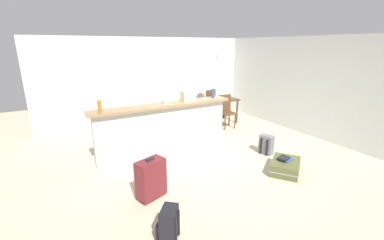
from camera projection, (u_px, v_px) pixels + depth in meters
The scene contains 18 objects.
ground_plane at pixel (207, 156), 5.45m from camera, with size 13.00×13.00×0.05m, color #BCAD8E.
wall_back at pixel (153, 80), 7.64m from camera, with size 6.60×0.10×2.50m, color silver.
wall_right at pixel (298, 85), 6.77m from camera, with size 0.10×6.00×2.50m, color silver.
partition_half_wall at pixel (164, 132), 5.27m from camera, with size 2.80×0.20×1.08m, color silver.
bar_countertop at pixel (164, 105), 5.11m from camera, with size 2.96×0.40×0.05m, color #93704C.
bottle_amber at pixel (99, 107), 4.41m from camera, with size 0.07×0.07×0.23m, color #9E661E.
bottle_white at pixel (165, 99), 5.07m from camera, with size 0.06×0.06×0.22m, color silver.
bottle_blue at pixel (213, 93), 5.67m from camera, with size 0.06×0.06×0.21m, color #284C89.
grocery_bag at pixel (188, 96), 5.30m from camera, with size 0.26×0.18×0.22m, color beige.
dining_table at pixel (217, 102), 7.56m from camera, with size 1.10×0.80×0.74m.
dining_chair_near_partition at pixel (226, 110), 7.18m from camera, with size 0.44×0.44×0.93m.
dining_chair_far_side at pixel (208, 102), 8.09m from camera, with size 0.47×0.47×0.93m.
pendant_lamp at pixel (217, 63), 7.31m from camera, with size 0.34×0.34×0.84m.
suitcase_flat_olive at pixel (285, 166), 4.71m from camera, with size 0.87×0.80×0.22m.
backpack_black at pixel (168, 224), 3.05m from camera, with size 0.34×0.34×0.42m.
suitcase_upright_maroon at pixel (151, 178), 3.85m from camera, with size 0.49×0.37×0.67m.
backpack_grey at pixel (266, 145), 5.47m from camera, with size 0.30×0.32×0.42m.
book_stack at pixel (285, 159), 4.70m from camera, with size 0.30×0.22×0.06m.
Camera 1 is at (-2.73, -4.21, 2.28)m, focal length 23.65 mm.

